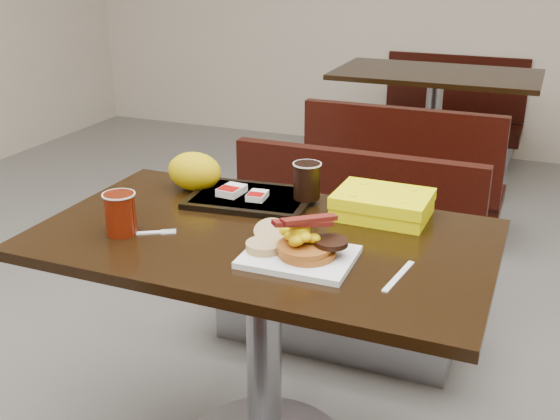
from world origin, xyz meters
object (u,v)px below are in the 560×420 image
at_px(tray, 251,198).
at_px(coffee_cup_far, 307,181).
at_px(bench_near_n, 338,259).
at_px(table_far, 432,133).
at_px(knife, 399,276).
at_px(bench_far_n, 450,111).
at_px(hashbrown_sleeve_left, 232,190).
at_px(hashbrown_sleeve_right, 257,196).
at_px(fork, 141,233).
at_px(table_near, 264,354).
at_px(clamshell, 383,205).
at_px(bench_far_s, 407,168).
at_px(platter, 299,257).
at_px(coffee_cup_near, 120,214).
at_px(paper_bag, 195,171).
at_px(pancake_stack, 307,250).

height_order(tray, coffee_cup_far, coffee_cup_far).
distance_m(bench_near_n, table_far, 1.90).
relative_size(knife, coffee_cup_far, 1.60).
xyz_separation_m(bench_far_n, hashbrown_sleeve_left, (-0.19, -3.10, 0.42)).
distance_m(tray, hashbrown_sleeve_right, 0.04).
bearing_deg(fork, tray, 33.75).
height_order(table_near, knife, knife).
xyz_separation_m(knife, clamshell, (-0.13, 0.35, 0.03)).
distance_m(fork, clamshell, 0.67).
xyz_separation_m(knife, coffee_cup_far, (-0.36, 0.36, 0.07)).
relative_size(bench_far_s, platter, 3.78).
xyz_separation_m(coffee_cup_near, clamshell, (0.61, 0.38, -0.02)).
bearing_deg(coffee_cup_far, tray, -165.83).
distance_m(table_far, paper_bag, 2.43).
height_order(bench_far_s, hashbrown_sleeve_left, hashbrown_sleeve_left).
relative_size(fork, hashbrown_sleeve_left, 1.69).
distance_m(table_far, clamshell, 2.41).
bearing_deg(coffee_cup_near, bench_far_n, 84.25).
relative_size(bench_far_n, pancake_stack, 7.19).
distance_m(bench_far_n, fork, 3.46).
relative_size(coffee_cup_far, paper_bag, 0.62).
height_order(hashbrown_sleeve_left, paper_bag, paper_bag).
relative_size(bench_near_n, tray, 2.79).
distance_m(coffee_cup_near, tray, 0.42).
xyz_separation_m(bench_far_n, pancake_stack, (0.16, -3.41, 0.42)).
xyz_separation_m(table_far, platter, (0.14, -2.71, 0.38)).
height_order(bench_far_s, tray, tray).
xyz_separation_m(platter, knife, (0.25, 0.00, -0.01)).
xyz_separation_m(bench_near_n, platter, (0.14, -0.81, 0.40)).
bearing_deg(clamshell, table_far, 97.43).
bearing_deg(tray, bench_far_s, 79.53).
xyz_separation_m(tray, hashbrown_sleeve_right, (0.03, -0.02, 0.02)).
height_order(platter, knife, platter).
bearing_deg(clamshell, hashbrown_sleeve_right, -171.52).
distance_m(tray, hashbrown_sleeve_left, 0.06).
relative_size(bench_near_n, hashbrown_sleeve_right, 14.27).
xyz_separation_m(bench_near_n, knife, (0.39, -0.81, 0.39)).
bearing_deg(clamshell, bench_far_s, 100.06).
relative_size(fork, tray, 0.40).
bearing_deg(tray, table_far, 80.83).
distance_m(bench_far_s, paper_bag, 1.76).
relative_size(coffee_cup_near, tray, 0.32).
relative_size(bench_far_s, paper_bag, 5.79).
bearing_deg(bench_far_s, tray, -94.47).
xyz_separation_m(bench_far_s, fork, (-0.30, -2.02, 0.39)).
height_order(hashbrown_sleeve_left, hashbrown_sleeve_right, hashbrown_sleeve_left).
height_order(bench_far_n, coffee_cup_near, coffee_cup_near).
bearing_deg(bench_far_n, tray, -92.45).
bearing_deg(hashbrown_sleeve_right, coffee_cup_far, 18.49).
distance_m(table_near, hashbrown_sleeve_right, 0.46).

